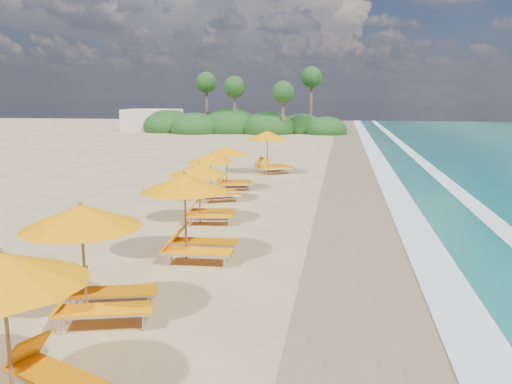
% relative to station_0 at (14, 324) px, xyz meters
% --- Properties ---
extents(ground, '(160.00, 160.00, 0.00)m').
position_rel_station_0_xyz_m(ground, '(1.54, 11.44, -1.38)').
color(ground, tan).
rests_on(ground, ground).
extents(wet_sand, '(4.00, 160.00, 0.01)m').
position_rel_station_0_xyz_m(wet_sand, '(5.54, 11.44, -1.37)').
color(wet_sand, '#8D7454').
rests_on(wet_sand, ground).
extents(surf_foam, '(4.00, 160.00, 0.01)m').
position_rel_station_0_xyz_m(surf_foam, '(8.24, 11.44, -1.35)').
color(surf_foam, white).
rests_on(surf_foam, ground).
extents(station_0, '(3.20, 3.16, 2.46)m').
position_rel_station_0_xyz_m(station_0, '(0.00, 0.00, 0.00)').
color(station_0, olive).
rests_on(station_0, ground).
extents(station_1, '(3.11, 3.01, 2.49)m').
position_rel_station_0_xyz_m(station_1, '(-0.42, 3.19, 0.02)').
color(station_1, olive).
rests_on(station_1, ground).
extents(station_2, '(2.74, 2.55, 2.49)m').
position_rel_station_0_xyz_m(station_2, '(0.43, 7.32, 0.02)').
color(station_2, olive).
rests_on(station_2, ground).
extents(station_3, '(2.60, 2.47, 2.23)m').
position_rel_station_0_xyz_m(station_3, '(-0.37, 11.54, -0.13)').
color(station_3, olive).
rests_on(station_3, ground).
extents(station_4, '(2.86, 2.84, 2.18)m').
position_rel_station_0_xyz_m(station_4, '(-0.96, 15.39, -0.16)').
color(station_4, olive).
rests_on(station_4, ground).
extents(station_5, '(2.74, 2.66, 2.20)m').
position_rel_station_0_xyz_m(station_5, '(-0.88, 18.22, -0.14)').
color(station_5, olive).
rests_on(station_5, ground).
extents(station_6, '(3.50, 3.50, 2.59)m').
position_rel_station_0_xyz_m(station_6, '(0.32, 23.82, 0.08)').
color(station_6, olive).
rests_on(station_6, ground).
extents(treeline, '(25.80, 8.80, 9.74)m').
position_rel_station_0_xyz_m(treeline, '(-8.40, 56.95, -0.38)').
color(treeline, '#163D14').
rests_on(treeline, ground).
extents(beach_building, '(7.00, 5.00, 2.80)m').
position_rel_station_0_xyz_m(beach_building, '(-20.46, 59.44, 0.02)').
color(beach_building, beige).
rests_on(beach_building, ground).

